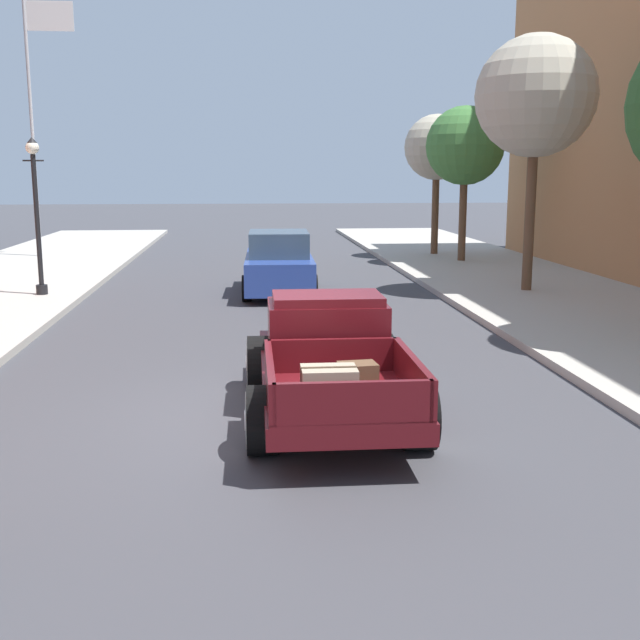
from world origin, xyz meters
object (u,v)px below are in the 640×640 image
Objects in this scene: car_background_blue at (279,265)px; street_lamp_far at (36,204)px; flagpole at (37,97)px; street_tree_second at (536,97)px; street_tree_farthest at (437,148)px; street_tree_third at (465,146)px; hotrod_truck_maroon at (327,356)px.

street_lamp_far is (-5.97, -0.52, 1.62)m from car_background_blue.
street_tree_second is at bearing -34.11° from flagpole.
street_lamp_far is 15.07m from street_tree_farthest.
street_lamp_far is 0.60× the size of street_tree_second.
street_tree_third is at bearing 27.12° from street_lamp_far.
car_background_blue is at bearing -47.61° from flagpole.
hotrod_truck_maroon is at bearing -108.00° from street_tree_farthest.
street_lamp_far is 0.75× the size of street_tree_farthest.
car_background_blue is at bearing 91.03° from hotrod_truck_maroon.
street_lamp_far is at bearing -174.99° from car_background_blue.
car_background_blue is 13.04m from flagpole.
car_background_blue is at bearing 171.62° from street_tree_second.
street_tree_third is (6.42, 16.22, 3.27)m from hotrod_truck_maroon.
street_tree_farthest is at bearing 99.91° from street_tree_third.
car_background_blue is 10.79m from street_tree_farthest.
hotrod_truck_maroon is at bearing -111.58° from street_tree_third.
street_tree_second is 1.25× the size of street_tree_farthest.
street_tree_third is at bearing 68.42° from hotrod_truck_maroon.
street_tree_third is 1.02× the size of street_tree_farthest.
car_background_blue is 9.44m from street_tree_third.
hotrod_truck_maroon is 1.14× the size of car_background_blue.
flagpole is at bearing 168.57° from street_tree_third.
street_tree_third is (6.60, 5.91, 3.25)m from car_background_blue.
flagpole is 14.44m from street_tree_farthest.
street_tree_farthest is (-0.40, 2.29, 0.01)m from street_tree_third.
street_tree_third is at bearing 41.86° from car_background_blue.
street_lamp_far is 10.23m from flagpole.
street_tree_farthest is at bearing 91.28° from street_tree_second.
flagpole reaches higher than hotrod_truck_maroon.
street_tree_farthest is at bearing 35.66° from street_lamp_far.
street_lamp_far is 14.22m from street_tree_third.
street_lamp_far is 0.74× the size of street_tree_third.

